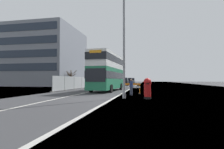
{
  "coord_description": "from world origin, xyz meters",
  "views": [
    {
      "loc": [
        4.26,
        -13.98,
        1.57
      ],
      "look_at": [
        0.2,
        6.67,
        2.2
      ],
      "focal_mm": 28.22,
      "sensor_mm": 36.0,
      "label": 1
    }
  ],
  "objects_px": {
    "double_decker_bus": "(108,72)",
    "car_receding_far": "(129,82)",
    "lamppost_foreground": "(124,49)",
    "car_oncoming_near": "(108,82)",
    "roadworks_barrier": "(132,87)",
    "red_pillar_postbox": "(147,87)",
    "car_receding_mid": "(125,82)",
    "pedestrian_at_kerb": "(131,87)",
    "car_far_side": "(132,81)"
  },
  "relations": [
    {
      "from": "lamppost_foreground",
      "to": "red_pillar_postbox",
      "type": "xyz_separation_m",
      "value": [
        1.93,
        -0.03,
        -3.26
      ]
    },
    {
      "from": "lamppost_foreground",
      "to": "roadworks_barrier",
      "type": "xyz_separation_m",
      "value": [
        0.3,
        4.63,
        -3.44
      ]
    },
    {
      "from": "car_receding_mid",
      "to": "car_far_side",
      "type": "distance_m",
      "value": 17.33
    },
    {
      "from": "roadworks_barrier",
      "to": "pedestrian_at_kerb",
      "type": "relative_size",
      "value": 1.13
    },
    {
      "from": "red_pillar_postbox",
      "to": "car_receding_far",
      "type": "height_order",
      "value": "car_receding_far"
    },
    {
      "from": "car_oncoming_near",
      "to": "pedestrian_at_kerb",
      "type": "xyz_separation_m",
      "value": [
        7.23,
        -22.02,
        -0.16
      ]
    },
    {
      "from": "lamppost_foreground",
      "to": "pedestrian_at_kerb",
      "type": "height_order",
      "value": "lamppost_foreground"
    },
    {
      "from": "double_decker_bus",
      "to": "car_oncoming_near",
      "type": "bearing_deg",
      "value": 102.17
    },
    {
      "from": "car_far_side",
      "to": "car_receding_far",
      "type": "bearing_deg",
      "value": -90.61
    },
    {
      "from": "red_pillar_postbox",
      "to": "car_receding_far",
      "type": "distance_m",
      "value": 40.56
    },
    {
      "from": "roadworks_barrier",
      "to": "car_receding_far",
      "type": "xyz_separation_m",
      "value": [
        -3.79,
        35.53,
        0.24
      ]
    },
    {
      "from": "lamppost_foreground",
      "to": "car_far_side",
      "type": "xyz_separation_m",
      "value": [
        -3.39,
        50.16,
        -3.17
      ]
    },
    {
      "from": "red_pillar_postbox",
      "to": "car_far_side",
      "type": "relative_size",
      "value": 0.39
    },
    {
      "from": "lamppost_foreground",
      "to": "car_oncoming_near",
      "type": "bearing_deg",
      "value": 105.28
    },
    {
      "from": "car_receding_mid",
      "to": "car_oncoming_near",
      "type": "bearing_deg",
      "value": -111.08
    },
    {
      "from": "roadworks_barrier",
      "to": "car_oncoming_near",
      "type": "distance_m",
      "value": 21.86
    },
    {
      "from": "lamppost_foreground",
      "to": "red_pillar_postbox",
      "type": "bearing_deg",
      "value": -1.03
    },
    {
      "from": "car_oncoming_near",
      "to": "car_receding_mid",
      "type": "height_order",
      "value": "car_receding_mid"
    },
    {
      "from": "lamppost_foreground",
      "to": "car_receding_far",
      "type": "height_order",
      "value": "lamppost_foreground"
    },
    {
      "from": "car_far_side",
      "to": "lamppost_foreground",
      "type": "bearing_deg",
      "value": -86.14
    },
    {
      "from": "car_receding_far",
      "to": "lamppost_foreground",
      "type": "bearing_deg",
      "value": -85.03
    },
    {
      "from": "double_decker_bus",
      "to": "car_receding_far",
      "type": "relative_size",
      "value": 2.58
    },
    {
      "from": "lamppost_foreground",
      "to": "car_far_side",
      "type": "bearing_deg",
      "value": 93.86
    },
    {
      "from": "lamppost_foreground",
      "to": "car_receding_far",
      "type": "distance_m",
      "value": 40.44
    },
    {
      "from": "car_oncoming_near",
      "to": "car_receding_far",
      "type": "bearing_deg",
      "value": 77.09
    },
    {
      "from": "red_pillar_postbox",
      "to": "pedestrian_at_kerb",
      "type": "distance_m",
      "value": 3.66
    },
    {
      "from": "red_pillar_postbox",
      "to": "roadworks_barrier",
      "type": "xyz_separation_m",
      "value": [
        -1.64,
        4.67,
        -0.17
      ]
    },
    {
      "from": "lamppost_foreground",
      "to": "car_receding_far",
      "type": "bearing_deg",
      "value": 94.97
    },
    {
      "from": "double_decker_bus",
      "to": "roadworks_barrier",
      "type": "xyz_separation_m",
      "value": [
        3.8,
        -4.87,
        -1.96
      ]
    },
    {
      "from": "lamppost_foreground",
      "to": "pedestrian_at_kerb",
      "type": "distance_m",
      "value": 4.7
    },
    {
      "from": "roadworks_barrier",
      "to": "car_receding_mid",
      "type": "bearing_deg",
      "value": 98.64
    },
    {
      "from": "roadworks_barrier",
      "to": "lamppost_foreground",
      "type": "bearing_deg",
      "value": -93.67
    },
    {
      "from": "double_decker_bus",
      "to": "roadworks_barrier",
      "type": "relative_size",
      "value": 5.74
    },
    {
      "from": "red_pillar_postbox",
      "to": "car_receding_far",
      "type": "bearing_deg",
      "value": 97.69
    },
    {
      "from": "roadworks_barrier",
      "to": "car_far_side",
      "type": "bearing_deg",
      "value": 94.63
    },
    {
      "from": "double_decker_bus",
      "to": "red_pillar_postbox",
      "type": "xyz_separation_m",
      "value": [
        5.44,
        -9.54,
        -1.79
      ]
    },
    {
      "from": "red_pillar_postbox",
      "to": "car_receding_mid",
      "type": "relative_size",
      "value": 0.4
    },
    {
      "from": "car_far_side",
      "to": "car_oncoming_near",
      "type": "bearing_deg",
      "value": -98.05
    },
    {
      "from": "pedestrian_at_kerb",
      "to": "car_oncoming_near",
      "type": "bearing_deg",
      "value": 108.18
    },
    {
      "from": "red_pillar_postbox",
      "to": "car_far_side",
      "type": "xyz_separation_m",
      "value": [
        -5.32,
        50.19,
        0.1
      ]
    },
    {
      "from": "double_decker_bus",
      "to": "pedestrian_at_kerb",
      "type": "height_order",
      "value": "double_decker_bus"
    },
    {
      "from": "red_pillar_postbox",
      "to": "car_oncoming_near",
      "type": "relative_size",
      "value": 0.37
    },
    {
      "from": "double_decker_bus",
      "to": "car_receding_far",
      "type": "height_order",
      "value": "double_decker_bus"
    },
    {
      "from": "lamppost_foreground",
      "to": "car_receding_far",
      "type": "xyz_separation_m",
      "value": [
        -3.49,
        40.16,
        -3.2
      ]
    },
    {
      "from": "red_pillar_postbox",
      "to": "car_receding_far",
      "type": "relative_size",
      "value": 0.41
    },
    {
      "from": "red_pillar_postbox",
      "to": "car_oncoming_near",
      "type": "xyz_separation_m",
      "value": [
        -8.84,
        25.31,
        0.05
      ]
    },
    {
      "from": "red_pillar_postbox",
      "to": "pedestrian_at_kerb",
      "type": "bearing_deg",
      "value": 116.05
    },
    {
      "from": "double_decker_bus",
      "to": "car_receding_far",
      "type": "xyz_separation_m",
      "value": [
        0.01,
        30.66,
        -1.72
      ]
    },
    {
      "from": "lamppost_foreground",
      "to": "car_oncoming_near",
      "type": "xyz_separation_m",
      "value": [
        -6.91,
        25.27,
        -3.21
      ]
    },
    {
      "from": "red_pillar_postbox",
      "to": "car_far_side",
      "type": "height_order",
      "value": "car_far_side"
    }
  ]
}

